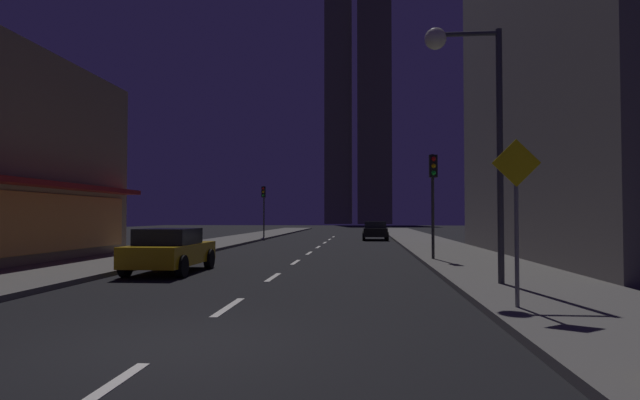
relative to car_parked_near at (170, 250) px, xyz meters
The scene contains 14 objects.
ground_plane 22.86m from the car_parked_near, 80.93° to the left, with size 78.00×136.00×0.10m, color black.
sidewalk_right 24.93m from the car_parked_near, 64.83° to the left, with size 4.00×76.00×0.15m, color #605E59.
sidewalk_left 22.82m from the car_parked_near, 98.57° to the left, with size 4.00×76.00×0.15m, color #605E59.
lane_marking_center 10.05m from the car_parked_near, 68.96° to the left, with size 0.16×43.80×0.01m.
building_apartment_right 21.34m from the car_parked_near, 19.92° to the left, with size 11.00×20.00×19.90m, color slate.
skyscraper_distant_tall 117.52m from the car_parked_near, 89.99° to the left, with size 6.59×7.79×60.48m, color #615C49.
skyscraper_distant_mid 113.57m from the car_parked_near, 85.39° to the left, with size 8.18×5.15×53.83m, color #5C5845.
car_parked_near is the anchor object (origin of this frame).
car_parked_far 25.53m from the car_parked_near, 73.62° to the left, with size 1.98×4.24×1.45m.
fire_hydrant_far_left 9.05m from the car_parked_near, 104.72° to the left, with size 0.42×0.30×0.65m.
traffic_light_near_right 10.44m from the car_parked_near, 26.30° to the left, with size 0.32×0.48×4.20m.
traffic_light_far_left 25.98m from the car_parked_near, 94.21° to the left, with size 0.32×0.48×4.20m.
street_lamp_right 10.44m from the car_parked_near, 19.00° to the right, with size 1.96×0.56×6.58m.
pedestrian_crossing_sign 11.40m from the car_parked_near, 35.68° to the right, with size 0.91×0.08×3.15m.
Camera 1 is at (2.74, -7.28, 1.85)m, focal length 29.41 mm.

